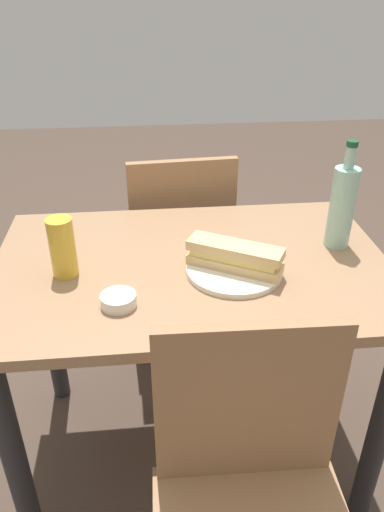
{
  "coord_description": "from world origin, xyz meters",
  "views": [
    {
      "loc": [
        -0.11,
        -1.14,
        1.43
      ],
      "look_at": [
        0.0,
        0.0,
        0.76
      ],
      "focal_mm": 34.71,
      "sensor_mm": 36.0,
      "label": 1
    }
  ],
  "objects_px": {
    "chair_near": "(252,501)",
    "beer_glass": "(62,247)",
    "plate_near": "(234,270)",
    "olive_bowl": "(118,300)",
    "baguette_sandwich_near": "(235,256)",
    "dining_table": "(192,301)",
    "chair_far": "(179,242)",
    "knife_near": "(237,256)",
    "water_bottle": "(342,205)"
  },
  "relations": [
    {
      "from": "chair_far",
      "to": "plate_near",
      "type": "bearing_deg",
      "value": -80.77
    },
    {
      "from": "chair_near",
      "to": "baguette_sandwich_near",
      "type": "height_order",
      "value": "chair_near"
    },
    {
      "from": "chair_near",
      "to": "water_bottle",
      "type": "relative_size",
      "value": 2.84
    },
    {
      "from": "chair_far",
      "to": "beer_glass",
      "type": "bearing_deg",
      "value": -120.55
    },
    {
      "from": "plate_near",
      "to": "olive_bowl",
      "type": "distance_m",
      "value": 0.32
    },
    {
      "from": "plate_near",
      "to": "dining_table",
      "type": "bearing_deg",
      "value": 149.87
    },
    {
      "from": "baguette_sandwich_near",
      "to": "knife_near",
      "type": "xyz_separation_m",
      "value": [
        0.02,
        0.05,
        -0.03
      ]
    },
    {
      "from": "chair_near",
      "to": "water_bottle",
      "type": "xyz_separation_m",
      "value": [
        0.36,
        0.6,
        0.36
      ]
    },
    {
      "from": "plate_near",
      "to": "knife_near",
      "type": "xyz_separation_m",
      "value": [
        0.02,
        0.05,
        0.01
      ]
    },
    {
      "from": "chair_far",
      "to": "knife_near",
      "type": "distance_m",
      "value": 0.62
    },
    {
      "from": "water_bottle",
      "to": "beer_glass",
      "type": "bearing_deg",
      "value": -173.76
    },
    {
      "from": "chair_near",
      "to": "olive_bowl",
      "type": "height_order",
      "value": "chair_near"
    },
    {
      "from": "chair_far",
      "to": "baguette_sandwich_near",
      "type": "distance_m",
      "value": 0.68
    },
    {
      "from": "chair_far",
      "to": "olive_bowl",
      "type": "distance_m",
      "value": 0.79
    },
    {
      "from": "dining_table",
      "to": "baguette_sandwich_near",
      "type": "relative_size",
      "value": 4.3
    },
    {
      "from": "chair_far",
      "to": "chair_near",
      "type": "distance_m",
      "value": 1.1
    },
    {
      "from": "dining_table",
      "to": "chair_near",
      "type": "relative_size",
      "value": 1.24
    },
    {
      "from": "chair_near",
      "to": "water_bottle",
      "type": "height_order",
      "value": "water_bottle"
    },
    {
      "from": "chair_near",
      "to": "olive_bowl",
      "type": "bearing_deg",
      "value": 124.98
    },
    {
      "from": "plate_near",
      "to": "baguette_sandwich_near",
      "type": "relative_size",
      "value": 1.01
    },
    {
      "from": "baguette_sandwich_near",
      "to": "plate_near",
      "type": "bearing_deg",
      "value": 0.0
    },
    {
      "from": "chair_far",
      "to": "knife_near",
      "type": "relative_size",
      "value": 4.96
    },
    {
      "from": "plate_near",
      "to": "beer_glass",
      "type": "distance_m",
      "value": 0.44
    },
    {
      "from": "knife_near",
      "to": "water_bottle",
      "type": "xyz_separation_m",
      "value": [
        0.3,
        0.07,
        0.1
      ]
    },
    {
      "from": "water_bottle",
      "to": "beer_glass",
      "type": "height_order",
      "value": "water_bottle"
    },
    {
      "from": "baguette_sandwich_near",
      "to": "dining_table",
      "type": "bearing_deg",
      "value": 149.87
    },
    {
      "from": "olive_bowl",
      "to": "chair_near",
      "type": "bearing_deg",
      "value": -55.02
    },
    {
      "from": "water_bottle",
      "to": "dining_table",
      "type": "bearing_deg",
      "value": -172.23
    },
    {
      "from": "water_bottle",
      "to": "plate_near",
      "type": "bearing_deg",
      "value": -159.56
    },
    {
      "from": "chair_far",
      "to": "olive_bowl",
      "type": "height_order",
      "value": "chair_far"
    },
    {
      "from": "chair_far",
      "to": "knife_near",
      "type": "height_order",
      "value": "chair_far"
    },
    {
      "from": "dining_table",
      "to": "beer_glass",
      "type": "distance_m",
      "value": 0.39
    },
    {
      "from": "baguette_sandwich_near",
      "to": "olive_bowl",
      "type": "relative_size",
      "value": 2.92
    },
    {
      "from": "dining_table",
      "to": "baguette_sandwich_near",
      "type": "xyz_separation_m",
      "value": [
        0.1,
        -0.06,
        0.18
      ]
    },
    {
      "from": "beer_glass",
      "to": "water_bottle",
      "type": "bearing_deg",
      "value": 6.24
    },
    {
      "from": "knife_near",
      "to": "chair_near",
      "type": "bearing_deg",
      "value": -95.9
    },
    {
      "from": "chair_far",
      "to": "water_bottle",
      "type": "height_order",
      "value": "water_bottle"
    },
    {
      "from": "beer_glass",
      "to": "plate_near",
      "type": "bearing_deg",
      "value": -4.7
    },
    {
      "from": "water_bottle",
      "to": "beer_glass",
      "type": "xyz_separation_m",
      "value": [
        -0.75,
        -0.08,
        -0.04
      ]
    },
    {
      "from": "baguette_sandwich_near",
      "to": "olive_bowl",
      "type": "xyz_separation_m",
      "value": [
        -0.3,
        -0.12,
        -0.03
      ]
    },
    {
      "from": "chair_near",
      "to": "beer_glass",
      "type": "bearing_deg",
      "value": 127.29
    },
    {
      "from": "chair_far",
      "to": "chair_near",
      "type": "xyz_separation_m",
      "value": [
        0.06,
        -1.09,
        0.0
      ]
    },
    {
      "from": "knife_near",
      "to": "beer_glass",
      "type": "xyz_separation_m",
      "value": [
        -0.45,
        -0.02,
        0.06
      ]
    },
    {
      "from": "beer_glass",
      "to": "olive_bowl",
      "type": "bearing_deg",
      "value": -47.7
    },
    {
      "from": "chair_near",
      "to": "beer_glass",
      "type": "height_order",
      "value": "beer_glass"
    },
    {
      "from": "plate_near",
      "to": "baguette_sandwich_near",
      "type": "xyz_separation_m",
      "value": [
        0.0,
        0.0,
        0.04
      ]
    },
    {
      "from": "plate_near",
      "to": "chair_far",
      "type": "bearing_deg",
      "value": 99.23
    },
    {
      "from": "plate_near",
      "to": "beer_glass",
      "type": "xyz_separation_m",
      "value": [
        -0.44,
        0.04,
        0.07
      ]
    },
    {
      "from": "dining_table",
      "to": "beer_glass",
      "type": "bearing_deg",
      "value": -175.72
    },
    {
      "from": "chair_near",
      "to": "plate_near",
      "type": "bearing_deg",
      "value": 85.44
    }
  ]
}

